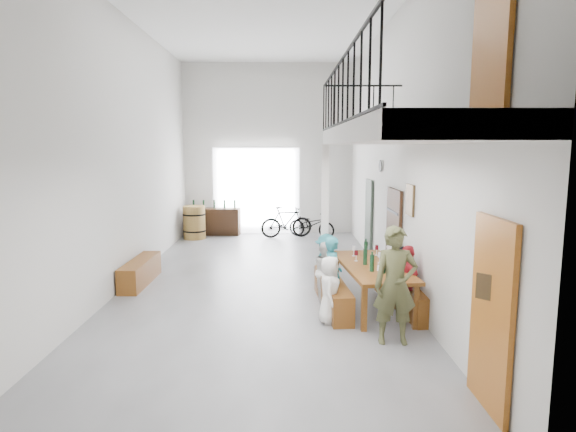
{
  "coord_description": "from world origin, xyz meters",
  "views": [
    {
      "loc": [
        0.48,
        -9.8,
        2.82
      ],
      "look_at": [
        0.58,
        -0.5,
        1.49
      ],
      "focal_mm": 30.0,
      "sensor_mm": 36.0,
      "label": 1
    }
  ],
  "objects_px": {
    "tasting_table": "(372,269)",
    "bench_inner": "(332,293)",
    "oak_barrel": "(194,222)",
    "serving_counter": "(215,222)",
    "side_bench": "(140,272)",
    "bicycle_near": "(312,224)",
    "host_standing": "(395,285)"
  },
  "relations": [
    {
      "from": "host_standing",
      "to": "serving_counter",
      "type": "bearing_deg",
      "value": 115.23
    },
    {
      "from": "host_standing",
      "to": "bicycle_near",
      "type": "bearing_deg",
      "value": 96.52
    },
    {
      "from": "side_bench",
      "to": "serving_counter",
      "type": "xyz_separation_m",
      "value": [
        0.75,
        5.67,
        0.18
      ]
    },
    {
      "from": "side_bench",
      "to": "oak_barrel",
      "type": "bearing_deg",
      "value": 87.44
    },
    {
      "from": "host_standing",
      "to": "bench_inner",
      "type": "bearing_deg",
      "value": 116.25
    },
    {
      "from": "tasting_table",
      "to": "bicycle_near",
      "type": "height_order",
      "value": "bicycle_near"
    },
    {
      "from": "bicycle_near",
      "to": "side_bench",
      "type": "bearing_deg",
      "value": 170.79
    },
    {
      "from": "host_standing",
      "to": "bicycle_near",
      "type": "xyz_separation_m",
      "value": [
        -0.71,
        8.31,
        -0.45
      ]
    },
    {
      "from": "oak_barrel",
      "to": "serving_counter",
      "type": "relative_size",
      "value": 0.63
    },
    {
      "from": "tasting_table",
      "to": "bicycle_near",
      "type": "distance_m",
      "value": 6.84
    },
    {
      "from": "oak_barrel",
      "to": "host_standing",
      "type": "distance_m",
      "value": 9.2
    },
    {
      "from": "serving_counter",
      "to": "oak_barrel",
      "type": "bearing_deg",
      "value": -123.13
    },
    {
      "from": "host_standing",
      "to": "tasting_table",
      "type": "bearing_deg",
      "value": 93.73
    },
    {
      "from": "side_bench",
      "to": "host_standing",
      "type": "bearing_deg",
      "value": -34.23
    },
    {
      "from": "side_bench",
      "to": "host_standing",
      "type": "relative_size",
      "value": 1.04
    },
    {
      "from": "tasting_table",
      "to": "serving_counter",
      "type": "xyz_separation_m",
      "value": [
        -3.78,
        7.28,
        -0.28
      ]
    },
    {
      "from": "oak_barrel",
      "to": "bicycle_near",
      "type": "xyz_separation_m",
      "value": [
        3.66,
        0.22,
        -0.1
      ]
    },
    {
      "from": "serving_counter",
      "to": "side_bench",
      "type": "bearing_deg",
      "value": -93.43
    },
    {
      "from": "oak_barrel",
      "to": "side_bench",
      "type": "bearing_deg",
      "value": -92.56
    },
    {
      "from": "bench_inner",
      "to": "tasting_table",
      "type": "bearing_deg",
      "value": -11.65
    },
    {
      "from": "side_bench",
      "to": "bicycle_near",
      "type": "height_order",
      "value": "bicycle_near"
    },
    {
      "from": "side_bench",
      "to": "serving_counter",
      "type": "height_order",
      "value": "serving_counter"
    },
    {
      "from": "tasting_table",
      "to": "serving_counter",
      "type": "relative_size",
      "value": 1.52
    },
    {
      "from": "side_bench",
      "to": "oak_barrel",
      "type": "xyz_separation_m",
      "value": [
        0.22,
        4.97,
        0.26
      ]
    },
    {
      "from": "oak_barrel",
      "to": "host_standing",
      "type": "relative_size",
      "value": 0.6
    },
    {
      "from": "tasting_table",
      "to": "bicycle_near",
      "type": "bearing_deg",
      "value": 89.79
    },
    {
      "from": "tasting_table",
      "to": "bicycle_near",
      "type": "xyz_separation_m",
      "value": [
        -0.65,
        6.8,
        -0.3
      ]
    },
    {
      "from": "tasting_table",
      "to": "host_standing",
      "type": "height_order",
      "value": "host_standing"
    },
    {
      "from": "tasting_table",
      "to": "oak_barrel",
      "type": "relative_size",
      "value": 2.41
    },
    {
      "from": "tasting_table",
      "to": "bench_inner",
      "type": "relative_size",
      "value": 1.14
    },
    {
      "from": "tasting_table",
      "to": "side_bench",
      "type": "distance_m",
      "value": 4.83
    },
    {
      "from": "tasting_table",
      "to": "side_bench",
      "type": "xyz_separation_m",
      "value": [
        -4.53,
        1.61,
        -0.46
      ]
    }
  ]
}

